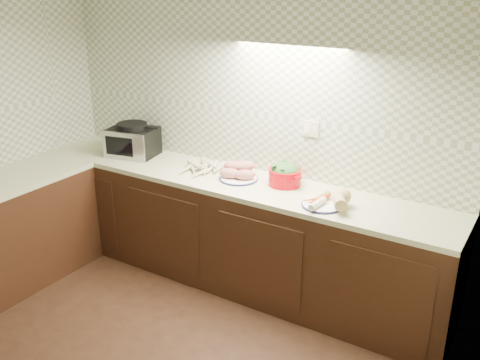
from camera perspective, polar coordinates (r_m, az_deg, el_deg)
The scene contains 8 objects.
room at distance 2.93m, azimuth -17.44°, elevation 4.58°, with size 3.60×3.60×2.60m.
counter at distance 4.26m, azimuth -15.00°, elevation -7.12°, with size 3.60×3.60×0.90m.
toaster_oven at distance 4.84m, azimuth -11.37°, elevation 4.16°, with size 0.47×0.39×0.29m.
parsnip_pile at distance 4.39m, azimuth -4.08°, elevation 1.32°, with size 0.36×0.36×0.08m.
sweet_potato_plate at distance 4.21m, azimuth -0.14°, elevation 0.80°, with size 0.31×0.31×0.14m.
onion_bowl at distance 4.32m, azimuth 0.21°, elevation 1.23°, with size 0.16×0.16×0.12m.
dutch_oven at distance 4.09m, azimuth 4.82°, elevation 0.62°, with size 0.33×0.33×0.18m.
veg_plate at distance 3.77m, azimuth 9.80°, elevation -2.08°, with size 0.37×0.37×0.13m.
Camera 1 is at (2.16, -1.82, 2.41)m, focal length 40.00 mm.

